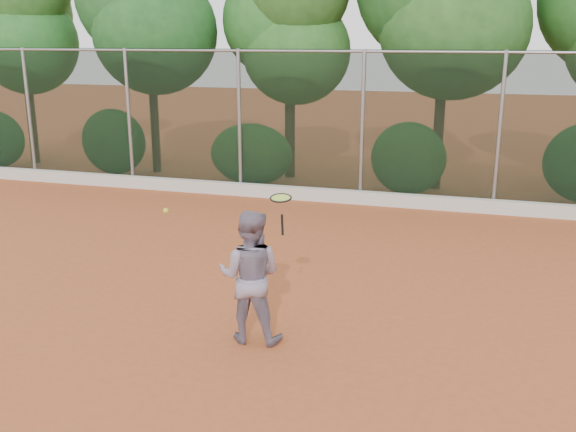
# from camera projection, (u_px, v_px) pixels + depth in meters

# --- Properties ---
(ground) EXTENTS (80.00, 80.00, 0.00)m
(ground) POSITION_uv_depth(u_px,v_px,m) (267.00, 324.00, 8.69)
(ground) COLOR #A14C26
(ground) RESTS_ON ground
(concrete_curb) EXTENTS (24.00, 0.20, 0.30)m
(concrete_curb) POSITION_uv_depth(u_px,v_px,m) (359.00, 197.00, 14.95)
(concrete_curb) COLOR beige
(concrete_curb) RESTS_ON ground
(tennis_player) EXTENTS (0.88, 0.71, 1.71)m
(tennis_player) POSITION_uv_depth(u_px,v_px,m) (250.00, 276.00, 8.03)
(tennis_player) COLOR gray
(tennis_player) RESTS_ON ground
(chainlink_fence) EXTENTS (24.09, 0.09, 3.50)m
(chainlink_fence) POSITION_uv_depth(u_px,v_px,m) (362.00, 123.00, 14.66)
(chainlink_fence) COLOR black
(chainlink_fence) RESTS_ON ground
(foliage_backdrop) EXTENTS (23.70, 3.63, 7.55)m
(foliage_backdrop) POSITION_uv_depth(u_px,v_px,m) (358.00, 10.00, 15.96)
(foliage_backdrop) COLOR #47341B
(foliage_backdrop) RESTS_ON ground
(tennis_racket) EXTENTS (0.29, 0.29, 0.52)m
(tennis_racket) POSITION_uv_depth(u_px,v_px,m) (281.00, 201.00, 7.63)
(tennis_racket) COLOR black
(tennis_racket) RESTS_ON ground
(tennis_ball_in_flight) EXTENTS (0.07, 0.07, 0.07)m
(tennis_ball_in_flight) POSITION_uv_depth(u_px,v_px,m) (166.00, 211.00, 8.81)
(tennis_ball_in_flight) COLOR #C0D22F
(tennis_ball_in_flight) RESTS_ON ground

